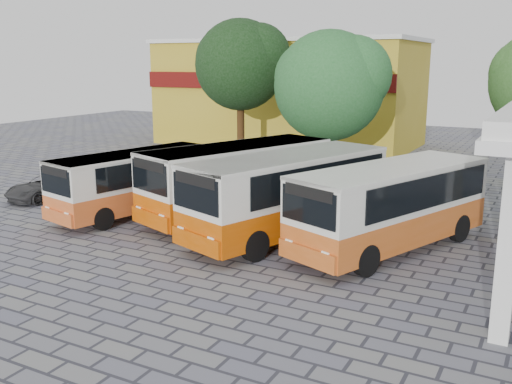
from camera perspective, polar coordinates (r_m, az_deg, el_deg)
The scene contains 9 objects.
ground at distance 19.70m, azimuth 0.40°, elevation -6.67°, with size 90.00×90.00×0.00m, color slate.
shophouse_block at distance 46.80m, azimuth 3.32°, elevation 9.92°, with size 20.40×10.40×8.30m.
bus_far_left at distance 25.52m, azimuth -11.98°, elevation 1.30°, with size 3.94×8.00×2.74m.
bus_centre_left at distance 24.32m, azimuth -1.78°, elevation 1.59°, with size 5.48×9.36×3.16m.
bus_centre_right at distance 21.67m, azimuth 3.26°, elevation 0.21°, with size 5.39×9.41×3.18m.
bus_far_right at distance 20.70m, azimuth 13.40°, elevation -0.97°, with size 5.46×9.02×3.04m.
tree_left at distance 37.60m, azimuth -1.46°, elevation 12.88°, with size 6.14×5.84×9.31m.
tree_middle at distance 32.10m, azimuth 7.47°, elevation 10.84°, with size 6.38×6.07×8.33m.
parked_car at distance 29.83m, azimuth -20.06°, elevation 0.49°, with size 1.94×4.20×1.17m, color #2F2F30.
Camera 1 is at (8.62, -16.43, 6.61)m, focal length 40.00 mm.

